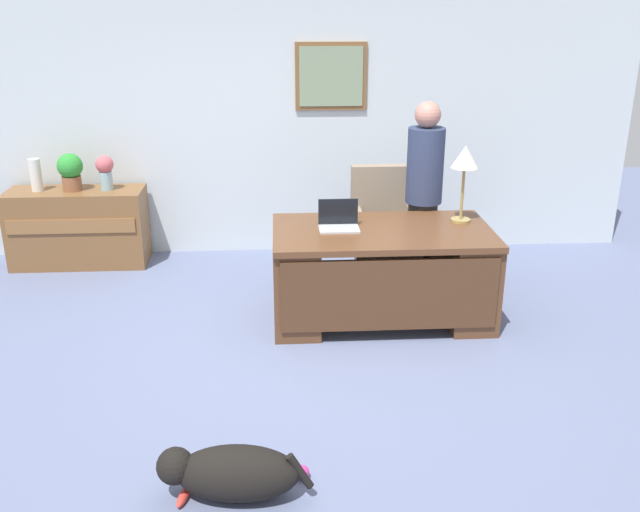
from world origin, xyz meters
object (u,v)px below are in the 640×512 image
credenza (79,227)px  dog_lying (231,472)px  armchair (384,230)px  desk (382,271)px  person_standing (424,195)px  vase_empty (36,175)px  potted_plant (70,170)px  laptop (339,221)px  dog_toy_bone (184,495)px  vase_with_flowers (105,170)px  dog_toy_ball (302,472)px  desk_lamp (465,162)px

credenza → dog_lying: 3.99m
dog_lying → armchair: bearing=67.5°
desk → person_standing: bearing=55.1°
vase_empty → potted_plant: (0.33, 0.00, 0.04)m
credenza → laptop: (2.45, -1.35, 0.44)m
laptop → dog_toy_bone: laptop is taller
dog_lying → vase_with_flowers: size_ratio=2.48×
potted_plant → vase_empty: bearing=180.0°
desk → vase_empty: vase_empty is taller
desk → armchair: bearing=80.3°
dog_toy_ball → vase_with_flowers: bearing=116.9°
desk_lamp → dog_toy_bone: (-2.03, -2.36, -1.24)m
vase_with_flowers → desk_lamp: bearing=-21.5°
vase_empty → armchair: bearing=-9.8°
desk → credenza: 3.15m
armchair → vase_with_flowers: 2.74m
credenza → person_standing: bearing=-13.7°
vase_empty → vase_with_flowers: bearing=0.0°
person_standing → laptop: bearing=-145.1°
credenza → laptop: size_ratio=4.09×
desk → dog_lying: size_ratio=2.11×
armchair → vase_empty: 3.37m
credenza → dog_lying: bearing=-64.8°
armchair → desk_lamp: size_ratio=1.66×
credenza → armchair: (2.95, -0.57, 0.10)m
armchair → person_standing: 0.55m
dog_lying → person_standing: bearing=60.9°
laptop → dog_toy_ball: bearing=-100.1°
vase_with_flowers → potted_plant: size_ratio=0.93×
laptop → potted_plant: size_ratio=0.89×
credenza → potted_plant: size_ratio=3.64×
credenza → laptop: 2.84m
credenza → dog_toy_bone: size_ratio=6.98×
desk_lamp → dog_toy_bone: desk_lamp is taller
desk → desk_lamp: desk_lamp is taller
credenza → desk_lamp: size_ratio=2.06×
person_standing → dog_toy_ball: 3.04m
potted_plant → vase_with_flowers: bearing=0.0°
armchair → dog_toy_bone: bearing=-116.4°
vase_empty → dog_toy_bone: 4.12m
person_standing → vase_empty: bearing=167.5°
armchair → person_standing: bearing=-36.7°
desk → laptop: laptop is taller
credenza → dog_toy_ball: size_ratio=16.31×
credenza → desk_lamp: (3.48, -1.24, 0.89)m
laptop → dog_toy_ball: (-0.38, -2.12, -0.78)m
desk → armchair: 0.89m
desk → dog_toy_ball: (-0.73, -2.03, -0.38)m
desk_lamp → dog_toy_bone: bearing=-130.7°
vase_with_flowers → dog_toy_bone: 3.89m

